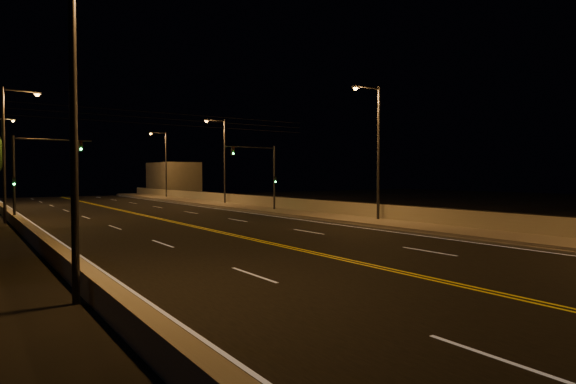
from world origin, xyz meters
TOP-DOWN VIEW (x-y plane):
  - road at (0.00, 20.00)m, footprint 18.00×120.00m
  - sidewalk at (10.80, 20.00)m, footprint 3.60×120.00m
  - curb at (8.93, 20.00)m, footprint 0.14×120.00m
  - parapet_wall at (12.45, 20.00)m, footprint 0.30×120.00m
  - jersey_barrier at (-9.73, 20.00)m, footprint 0.45×120.00m
  - distant_building_right at (16.50, 73.66)m, footprint 6.00×10.00m
  - parapet_rail at (12.45, 20.00)m, footprint 0.06×120.00m
  - lane_markings at (0.00, 19.93)m, footprint 17.32×116.00m
  - streetlight_1 at (11.53, 21.03)m, footprint 2.55×0.28m
  - streetlight_2 at (11.53, 45.18)m, footprint 2.55×0.28m
  - streetlight_3 at (11.53, 64.01)m, footprint 2.55×0.28m
  - streetlight_4 at (-9.93, 10.05)m, footprint 2.55×0.28m
  - streetlight_5 at (-9.93, 36.02)m, footprint 2.55×0.28m
  - traffic_signal_right at (10.00, 33.53)m, footprint 5.11×0.31m
  - traffic_signal_left at (-8.80, 33.53)m, footprint 5.11×0.31m
  - overhead_wires at (0.00, 29.50)m, footprint 22.00×0.03m

SIDE VIEW (x-z plane):
  - road at x=0.00m, z-range 0.00..0.02m
  - lane_markings at x=0.00m, z-range 0.02..0.02m
  - curb at x=8.93m, z-range 0.00..0.15m
  - sidewalk at x=10.80m, z-range 0.00..0.30m
  - jersey_barrier at x=-9.73m, z-range 0.00..0.73m
  - parapet_wall at x=12.45m, z-range 0.30..1.30m
  - parapet_rail at x=12.45m, z-range 1.30..1.36m
  - distant_building_right at x=16.50m, z-range 0.00..5.51m
  - traffic_signal_right at x=10.00m, z-range 0.81..6.90m
  - traffic_signal_left at x=-8.80m, z-range 0.81..6.90m
  - streetlight_1 at x=11.53m, z-range 0.72..10.36m
  - streetlight_2 at x=11.53m, z-range 0.72..10.36m
  - streetlight_3 at x=11.53m, z-range 0.72..10.36m
  - streetlight_4 at x=-9.93m, z-range 0.72..10.36m
  - streetlight_5 at x=-9.93m, z-range 0.72..10.36m
  - overhead_wires at x=0.00m, z-range 6.98..7.81m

